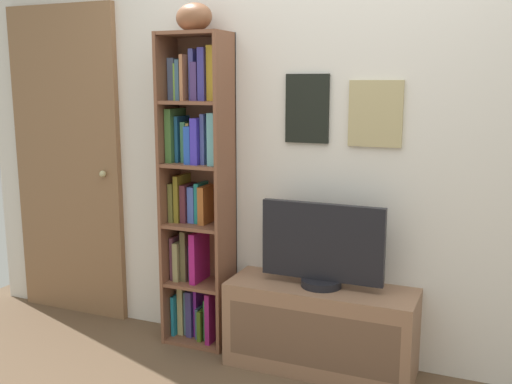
% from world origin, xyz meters
% --- Properties ---
extents(back_wall, '(4.80, 0.08, 2.44)m').
position_xyz_m(back_wall, '(0.00, 1.13, 1.22)').
color(back_wall, silver).
rests_on(back_wall, ground).
extents(bookshelf, '(0.39, 0.26, 1.85)m').
position_xyz_m(bookshelf, '(-0.74, 1.00, 0.94)').
color(bookshelf, brown).
rests_on(bookshelf, ground).
extents(football, '(0.32, 0.27, 0.16)m').
position_xyz_m(football, '(-0.73, 0.97, 1.93)').
color(football, brown).
rests_on(football, bookshelf).
extents(tv_stand, '(1.03, 0.36, 0.48)m').
position_xyz_m(tv_stand, '(0.05, 0.92, 0.24)').
color(tv_stand, '#8D664C').
rests_on(tv_stand, ground).
extents(television, '(0.67, 0.22, 0.46)m').
position_xyz_m(television, '(0.05, 0.92, 0.70)').
color(television, black).
rests_on(television, tv_stand).
extents(door, '(0.84, 0.09, 2.06)m').
position_xyz_m(door, '(-1.77, 1.08, 1.03)').
color(door, '#876141').
rests_on(door, ground).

